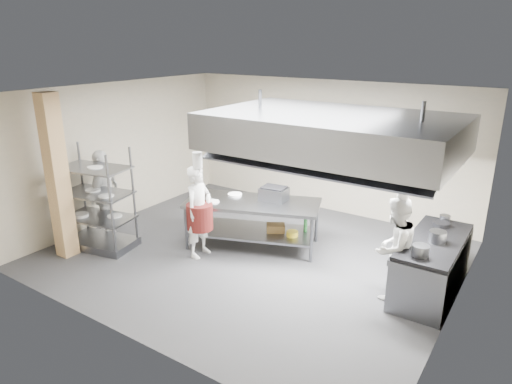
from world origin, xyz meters
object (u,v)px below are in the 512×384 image
Objects in this scene: chef_head at (199,212)px; chef_line at (394,248)px; island at (253,224)px; griddle at (274,194)px; cooking_range at (431,267)px; stockpot at (438,237)px; pass_rack at (97,199)px; chef_plating at (104,193)px.

chef_line is at bearing -83.98° from chef_head.
griddle is (0.29, 0.30, 0.58)m from island.
chef_head reaches higher than island.
stockpot reaches higher than cooking_range.
stockpot is (0.04, -0.09, 0.57)m from cooking_range.
griddle is at bearing 177.31° from cooking_range.
pass_rack reaches higher than stockpot.
chef_plating is (-0.34, 0.45, -0.08)m from pass_rack.
cooking_range is at bearing -17.81° from island.
chef_head is 1.04× the size of chef_line.
island is 3.40m from stockpot.
stockpot is (3.35, 0.07, 0.53)m from island.
griddle is (3.06, 1.52, 0.13)m from chef_plating.
cooking_range is 6.25m from chef_plating.
pass_rack reaches higher than griddle.
cooking_range is (3.31, 0.16, -0.04)m from island.
chef_head is 3.46× the size of griddle.
pass_rack is 0.98× the size of cooking_range.
chef_line is at bearing -27.33° from island.
pass_rack is at bearing -150.36° from griddle.
island is at bearing -78.79° from chef_line.
island is at bearing -178.85° from stockpot.
chef_plating reaches higher than cooking_range.
island is 1.48× the size of chef_head.
pass_rack is at bearing -162.42° from cooking_range.
pass_rack is 6.05m from cooking_range.
chef_plating is at bearing 115.11° from pass_rack.
chef_head is 4.05m from stockpot.
griddle is (0.87, 1.18, 0.18)m from chef_head.
stockpot is (0.52, 0.41, 0.17)m from chef_line.
island is 1.41× the size of chef_plating.
pass_rack is 5.43m from chef_line.
cooking_range is at bearing -78.09° from chef_head.
island is 3.31m from cooking_range.
chef_head is (-3.89, -1.03, 0.43)m from cooking_range.
cooking_range is at bearing 76.22° from chef_plating.
stockpot is at bearing -19.35° from island.
cooking_range is at bearing 116.37° from stockpot.
stockpot is (6.12, 1.29, 0.09)m from chef_plating.
chef_line reaches higher than stockpot.
pass_rack is 1.09× the size of chef_plating.
stockpot is at bearing -79.45° from chef_head.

